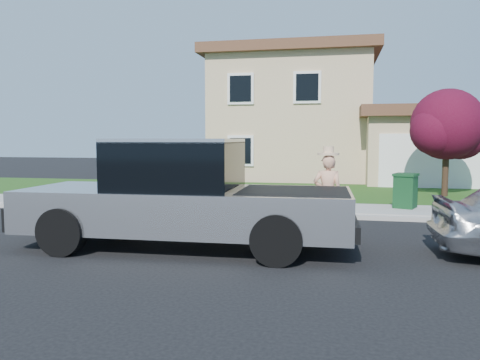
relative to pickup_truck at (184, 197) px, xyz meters
name	(u,v)px	position (x,y,z in m)	size (l,w,h in m)	color
ground	(224,236)	(0.53, 1.18, -1.01)	(80.00, 80.00, 0.00)	black
curb	(284,215)	(1.53, 4.08, -0.95)	(40.00, 0.20, 0.12)	gray
sidewalk	(288,209)	(1.53, 5.18, -0.94)	(40.00, 2.00, 0.15)	gray
lawn	(299,193)	(1.53, 9.68, -0.96)	(40.00, 7.00, 0.10)	#1A4213
house	(317,121)	(1.84, 17.56, 2.15)	(14.00, 11.30, 6.85)	tan
pickup_truck	(184,197)	(0.00, 0.00, 0.00)	(6.68, 2.59, 2.18)	black
woman	(328,193)	(2.77, 1.98, -0.07)	(0.69, 0.49, 2.00)	#E09E7B
ornamental_tree	(448,128)	(6.86, 9.23, 1.56)	(2.82, 2.54, 3.87)	black
trash_bin	(405,190)	(4.95, 5.55, -0.35)	(0.83, 0.89, 1.01)	#0E3618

